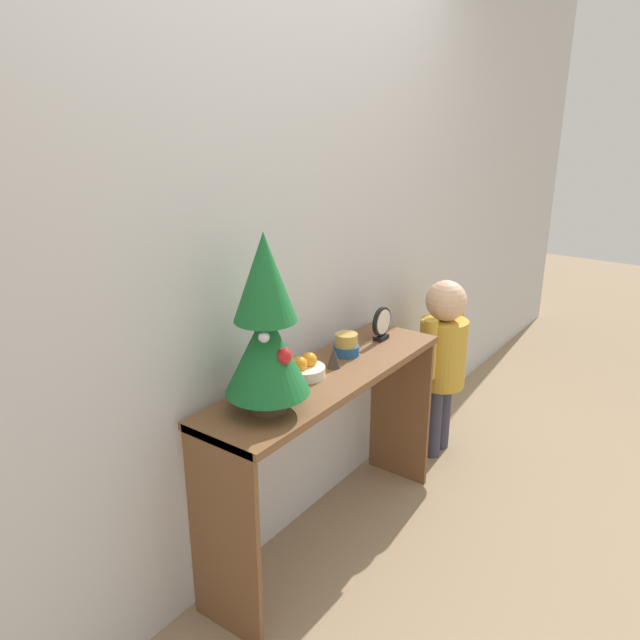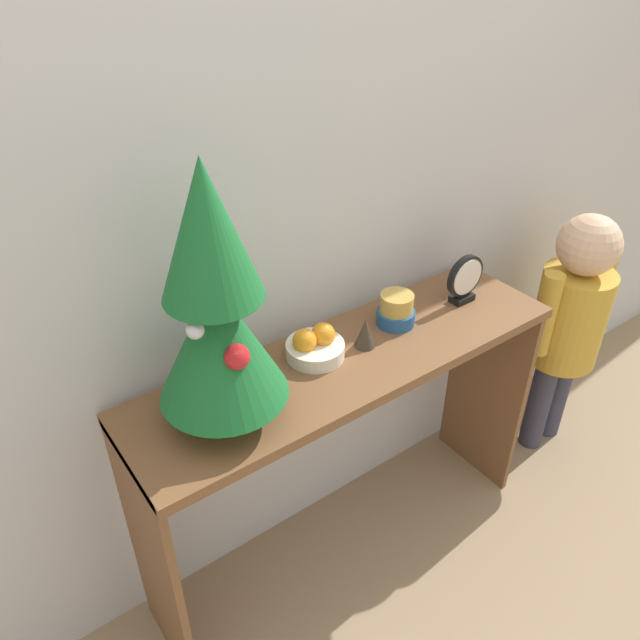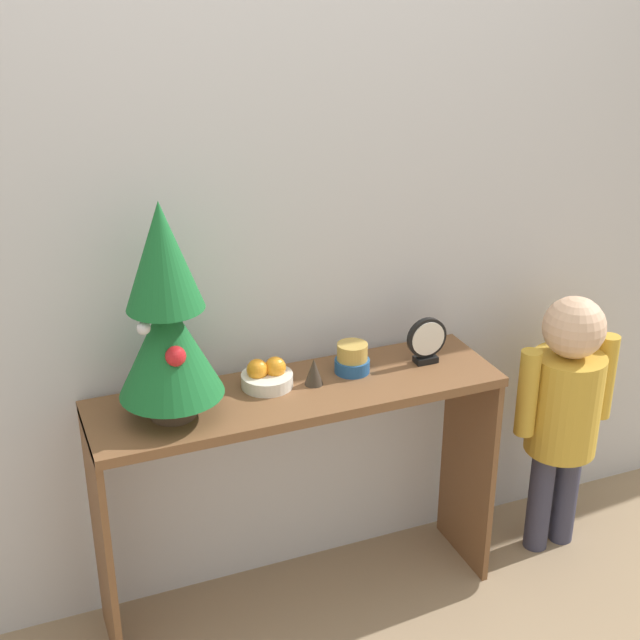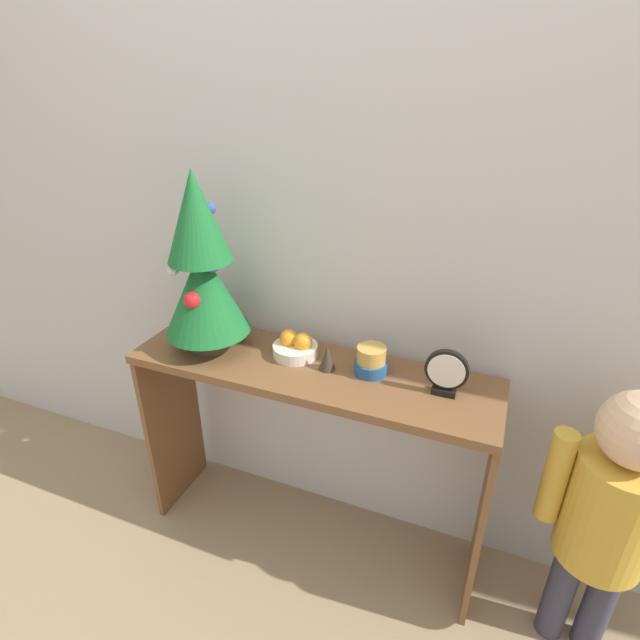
{
  "view_description": "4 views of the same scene",
  "coord_description": "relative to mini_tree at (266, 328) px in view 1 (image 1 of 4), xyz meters",
  "views": [
    {
      "loc": [
        -1.83,
        -1.11,
        1.78
      ],
      "look_at": [
        -0.06,
        0.17,
        1.01
      ],
      "focal_mm": 35.0,
      "sensor_mm": 36.0,
      "label": 1
    },
    {
      "loc": [
        -0.83,
        -0.83,
        1.77
      ],
      "look_at": [
        -0.07,
        0.21,
        0.9
      ],
      "focal_mm": 35.0,
      "sensor_mm": 36.0,
      "label": 2
    },
    {
      "loc": [
        -0.81,
        -2.0,
        2.03
      ],
      "look_at": [
        0.07,
        0.18,
        0.99
      ],
      "focal_mm": 50.0,
      "sensor_mm": 36.0,
      "label": 3
    },
    {
      "loc": [
        0.55,
        -1.11,
        1.66
      ],
      "look_at": [
        0.05,
        0.14,
        0.98
      ],
      "focal_mm": 28.0,
      "sensor_mm": 36.0,
      "label": 4
    }
  ],
  "objects": [
    {
      "name": "mini_tree",
      "position": [
        0.0,
        0.0,
        0.0
      ],
      "size": [
        0.29,
        0.29,
        0.62
      ],
      "color": "#4C3828",
      "rests_on": "console_table"
    },
    {
      "name": "figurine",
      "position": [
        0.43,
        0.03,
        -0.26
      ],
      "size": [
        0.06,
        0.06,
        0.08
      ],
      "color": "#382D23",
      "rests_on": "console_table"
    },
    {
      "name": "ground_plane",
      "position": [
        0.38,
        -0.16,
        -1.08
      ],
      "size": [
        12.0,
        12.0,
        0.0
      ],
      "primitive_type": "plane",
      "color": "#997F60"
    },
    {
      "name": "desk_clock",
      "position": [
        0.81,
        0.03,
        -0.23
      ],
      "size": [
        0.13,
        0.04,
        0.15
      ],
      "color": "black",
      "rests_on": "console_table"
    },
    {
      "name": "child_figure",
      "position": [
        1.31,
        -0.05,
        -0.5
      ],
      "size": [
        0.38,
        0.24,
        0.95
      ],
      "color": "#38384C",
      "rests_on": "ground_plane"
    },
    {
      "name": "console_table",
      "position": [
        0.38,
        0.01,
        -0.48
      ],
      "size": [
        1.24,
        0.34,
        0.78
      ],
      "color": "brown",
      "rests_on": "ground_plane"
    },
    {
      "name": "singing_bowl",
      "position": [
        0.57,
        0.06,
        -0.26
      ],
      "size": [
        0.11,
        0.11,
        0.09
      ],
      "color": "#235189",
      "rests_on": "console_table"
    },
    {
      "name": "back_wall",
      "position": [
        0.38,
        0.23,
        0.17
      ],
      "size": [
        7.0,
        0.05,
        2.5
      ],
      "primitive_type": "cube",
      "color": "silver",
      "rests_on": "ground_plane"
    },
    {
      "name": "fruit_bowl",
      "position": [
        0.3,
        0.07,
        -0.27
      ],
      "size": [
        0.15,
        0.15,
        0.09
      ],
      "color": "silver",
      "rests_on": "console_table"
    }
  ]
}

